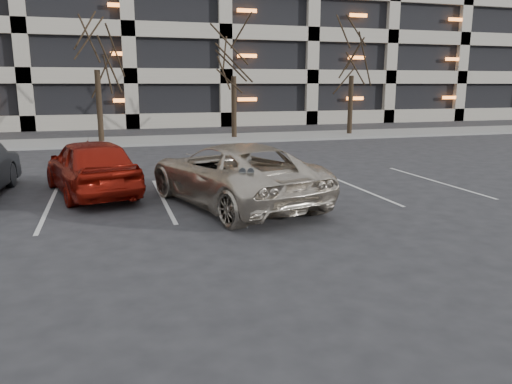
{
  "coord_description": "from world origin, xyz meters",
  "views": [
    {
      "loc": [
        -2.7,
        -10.68,
        2.96
      ],
      "look_at": [
        -0.07,
        -1.85,
        0.96
      ],
      "focal_mm": 35.0,
      "sensor_mm": 36.0,
      "label": 1
    }
  ],
  "objects": [
    {
      "name": "tree_c",
      "position": [
        4.0,
        16.0,
        5.42
      ],
      "size": [
        3.31,
        3.31,
        7.51
      ],
      "color": "black",
      "rests_on": "ground"
    },
    {
      "name": "tree_d",
      "position": [
        11.0,
        16.0,
        5.52
      ],
      "size": [
        3.36,
        3.36,
        7.64
      ],
      "color": "black",
      "rests_on": "ground"
    },
    {
      "name": "parking_meter",
      "position": [
        -0.0,
        -0.95,
        0.96
      ],
      "size": [
        0.34,
        0.22,
        1.25
      ],
      "rotation": [
        0.0,
        0.0,
        -0.33
      ],
      "color": "black",
      "rests_on": "ground"
    },
    {
      "name": "parking_garage",
      "position": [
        12.0,
        33.84,
        9.26
      ],
      "size": [
        52.0,
        20.0,
        19.0
      ],
      "color": "black",
      "rests_on": "ground"
    },
    {
      "name": "suv_silver",
      "position": [
        0.24,
        1.22,
        0.78
      ],
      "size": [
        3.99,
        6.07,
        1.56
      ],
      "rotation": [
        0.0,
        0.0,
        3.42
      ],
      "color": "beige",
      "rests_on": "ground"
    },
    {
      "name": "tree_b",
      "position": [
        -3.0,
        16.0,
        5.87
      ],
      "size": [
        3.58,
        3.58,
        8.13
      ],
      "color": "black",
      "rests_on": "ground"
    },
    {
      "name": "car_red",
      "position": [
        -3.18,
        3.41,
        0.78
      ],
      "size": [
        2.88,
        4.91,
        1.57
      ],
      "primitive_type": "imported",
      "rotation": [
        0.0,
        0.0,
        3.38
      ],
      "color": "maroon",
      "rests_on": "ground"
    },
    {
      "name": "ground",
      "position": [
        0.0,
        0.0,
        0.0
      ],
      "size": [
        140.0,
        140.0,
        0.0
      ],
      "primitive_type": "plane",
      "color": "#28282B",
      "rests_on": "ground"
    },
    {
      "name": "stall_lines",
      "position": [
        -1.4,
        2.3,
        0.01
      ],
      "size": [
        16.9,
        5.2,
        0.0
      ],
      "color": "silver",
      "rests_on": "ground"
    },
    {
      "name": "sidewalk",
      "position": [
        0.0,
        16.0,
        0.06
      ],
      "size": [
        80.0,
        4.0,
        0.12
      ],
      "primitive_type": "cube",
      "color": "gray",
      "rests_on": "ground"
    }
  ]
}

